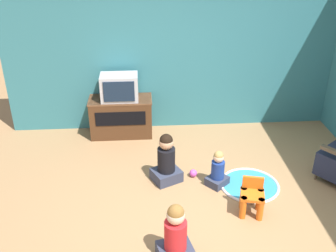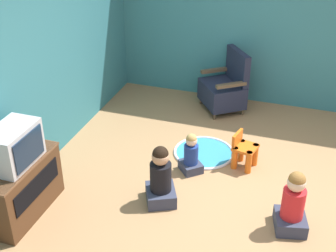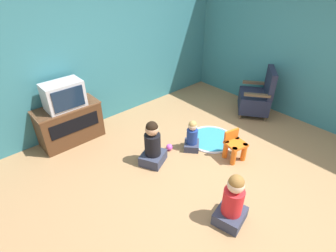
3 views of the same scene
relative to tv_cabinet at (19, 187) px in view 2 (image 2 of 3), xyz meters
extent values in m
plane|color=#9E754C|center=(1.15, -2.19, -0.33)|extent=(30.00, 30.00, 0.00)
cube|color=teal|center=(0.91, 0.31, 1.05)|extent=(5.51, 0.12, 2.78)
cube|color=teal|center=(3.60, -2.41, 1.05)|extent=(0.12, 5.56, 2.78)
cube|color=#4C2D19|center=(0.00, 0.00, -0.01)|extent=(1.00, 0.46, 0.65)
cube|color=brown|center=(0.00, 0.00, 0.30)|extent=(1.02, 0.47, 0.02)
cube|color=black|center=(0.00, -0.23, 0.07)|extent=(0.80, 0.01, 0.23)
cube|color=#B7B7BC|center=(0.00, -0.02, 0.52)|extent=(0.59, 0.36, 0.42)
cube|color=#142338|center=(0.00, -0.21, 0.52)|extent=(0.48, 0.02, 0.33)
cylinder|color=brown|center=(3.17, -1.17, -0.28)|extent=(0.04, 0.04, 0.10)
cylinder|color=brown|center=(2.73, -1.50, -0.28)|extent=(0.04, 0.04, 0.10)
cylinder|color=brown|center=(3.45, -1.55, -0.28)|extent=(0.04, 0.04, 0.10)
cylinder|color=brown|center=(3.01, -1.88, -0.28)|extent=(0.04, 0.04, 0.10)
cube|color=#1E2338|center=(3.09, -1.52, -0.07)|extent=(0.85, 0.83, 0.34)
cube|color=#1E2338|center=(3.23, -1.71, 0.35)|extent=(0.55, 0.45, 0.49)
cube|color=brown|center=(3.32, -1.35, 0.20)|extent=(0.34, 0.42, 0.05)
cube|color=brown|center=(2.86, -1.70, 0.20)|extent=(0.34, 0.42, 0.05)
cylinder|color=orange|center=(1.52, -2.22, -0.19)|extent=(0.08, 0.08, 0.30)
cylinder|color=orange|center=(1.72, -2.26, -0.19)|extent=(0.08, 0.08, 0.30)
cylinder|color=orange|center=(1.56, -2.03, -0.19)|extent=(0.08, 0.08, 0.30)
cylinder|color=orange|center=(1.76, -2.08, -0.19)|extent=(0.08, 0.08, 0.30)
cube|color=orange|center=(1.64, -2.15, -0.06)|extent=(0.33, 0.32, 0.04)
cube|color=orange|center=(1.67, -2.03, 0.04)|extent=(0.26, 0.09, 0.16)
cylinder|color=teal|center=(1.78, -1.59, -0.33)|extent=(0.80, 0.80, 0.01)
torus|color=silver|center=(1.78, -1.59, -0.32)|extent=(0.81, 0.81, 0.04)
cube|color=#33384C|center=(1.34, -1.53, -0.28)|extent=(0.36, 0.35, 0.12)
cylinder|color=navy|center=(1.34, -1.53, -0.09)|extent=(0.18, 0.18, 0.25)
sphere|color=beige|center=(1.34, -1.53, 0.10)|extent=(0.14, 0.14, 0.14)
sphere|color=tan|center=(1.34, -1.53, 0.13)|extent=(0.13, 0.13, 0.13)
cube|color=#33384C|center=(0.66, -2.81, -0.26)|extent=(0.42, 0.39, 0.16)
cylinder|color=red|center=(0.66, -2.81, -0.01)|extent=(0.24, 0.24, 0.34)
sphere|color=beige|center=(0.66, -2.81, 0.25)|extent=(0.19, 0.19, 0.19)
sphere|color=olive|center=(0.66, -2.81, 0.28)|extent=(0.18, 0.18, 0.18)
cube|color=#33384C|center=(0.66, -1.38, -0.25)|extent=(0.47, 0.45, 0.16)
cylinder|color=black|center=(0.66, -1.38, 0.00)|extent=(0.24, 0.24, 0.34)
sphere|color=tan|center=(0.66, -1.38, 0.26)|extent=(0.19, 0.19, 0.19)
sphere|color=black|center=(0.66, -1.38, 0.29)|extent=(0.18, 0.18, 0.18)
sphere|color=#CC4CB2|center=(1.04, -1.32, -0.28)|extent=(0.11, 0.11, 0.11)
camera|label=1|loc=(0.37, -5.86, 2.86)|focal=42.00mm
camera|label=2|loc=(-3.32, -2.78, 3.03)|focal=50.00mm
camera|label=3|loc=(-1.24, -3.83, 2.29)|focal=28.00mm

